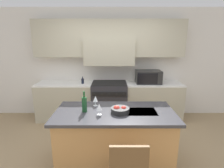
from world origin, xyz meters
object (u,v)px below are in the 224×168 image
at_px(wine_bottle, 85,104).
at_px(wine_glass_far, 96,99).
at_px(range_stove, 110,101).
at_px(fruit_bowl, 121,110).
at_px(oil_bottle_on_counter, 83,81).
at_px(wine_glass_near, 100,107).
at_px(microwave, 149,77).

height_order(wine_bottle, wine_glass_far, wine_bottle).
height_order(range_stove, wine_bottle, wine_bottle).
xyz_separation_m(range_stove, wine_bottle, (-0.34, -1.67, 0.55)).
bearing_deg(range_stove, wine_bottle, -101.66).
distance_m(fruit_bowl, oil_bottle_on_counter, 1.88).
distance_m(range_stove, wine_glass_far, 1.55).
bearing_deg(oil_bottle_on_counter, wine_glass_far, -72.72).
relative_size(range_stove, wine_bottle, 2.96).
bearing_deg(wine_bottle, wine_glass_near, -26.94).
height_order(range_stove, wine_glass_far, wine_glass_far).
distance_m(range_stove, oil_bottle_on_counter, 0.82).
xyz_separation_m(wine_glass_far, fruit_bowl, (0.38, -0.28, -0.07)).
bearing_deg(range_stove, fruit_bowl, -83.93).
distance_m(wine_glass_far, oil_bottle_on_counter, 1.48).
relative_size(microwave, fruit_bowl, 2.20).
relative_size(wine_bottle, wine_glass_far, 1.88).
distance_m(microwave, oil_bottle_on_counter, 1.59).
bearing_deg(oil_bottle_on_counter, microwave, 1.48).
xyz_separation_m(wine_bottle, wine_glass_near, (0.23, -0.12, -0.01)).
distance_m(wine_glass_near, fruit_bowl, 0.32).
height_order(range_stove, fruit_bowl, fruit_bowl).
height_order(wine_glass_far, fruit_bowl, wine_glass_far).
xyz_separation_m(range_stove, fruit_bowl, (0.18, -1.71, 0.48)).
bearing_deg(range_stove, wine_glass_near, -93.75).
distance_m(wine_bottle, oil_bottle_on_counter, 1.67).
xyz_separation_m(wine_bottle, wine_glass_far, (0.14, 0.24, -0.01)).
height_order(wine_bottle, wine_glass_near, wine_bottle).
distance_m(wine_glass_far, fruit_bowl, 0.48).
height_order(fruit_bowl, oil_bottle_on_counter, oil_bottle_on_counter).
relative_size(wine_bottle, fruit_bowl, 1.17).
bearing_deg(fruit_bowl, wine_glass_near, -165.69).
relative_size(range_stove, microwave, 1.57).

